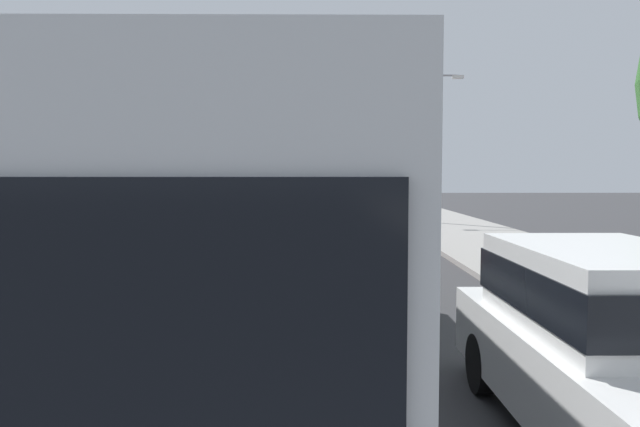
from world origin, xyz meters
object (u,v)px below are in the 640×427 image
(white_suv, at_px, (610,339))
(bus_second_in_line, at_px, (286,201))
(bus_middle, at_px, (297,190))
(streetlamp_mid, at_px, (402,128))
(bus_lead, at_px, (242,247))

(white_suv, bearing_deg, bus_second_in_line, 104.59)
(bus_middle, relative_size, streetlamp_mid, 1.62)
(bus_second_in_line, height_order, white_suv, bus_second_in_line)
(streetlamp_mid, bearing_deg, bus_middle, 163.64)
(streetlamp_mid, bearing_deg, bus_lead, -102.82)
(bus_lead, xyz_separation_m, bus_second_in_line, (-0.00, 12.40, -0.00))
(bus_middle, bearing_deg, bus_second_in_line, -90.00)
(bus_lead, bearing_deg, bus_middle, 90.00)
(bus_second_in_line, distance_m, white_suv, 14.69)
(streetlamp_mid, bearing_deg, white_suv, -93.81)
(bus_lead, relative_size, streetlamp_mid, 1.53)
(bus_lead, xyz_separation_m, bus_middle, (0.00, 25.30, 0.00))
(bus_lead, relative_size, bus_middle, 0.94)
(bus_middle, bearing_deg, white_suv, -82.23)
(bus_lead, bearing_deg, bus_second_in_line, 90.00)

